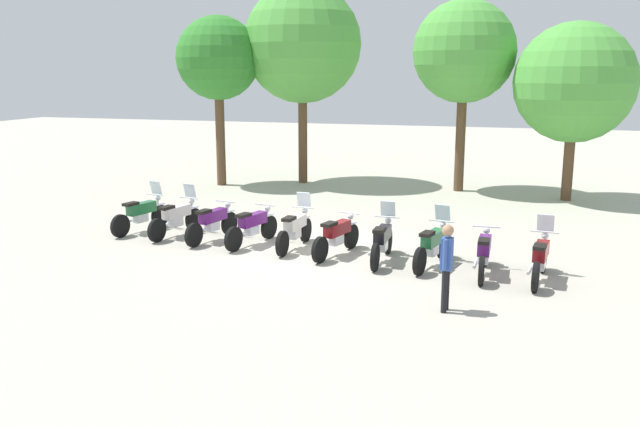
# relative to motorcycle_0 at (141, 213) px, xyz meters

# --- Properties ---
(ground_plane) EXTENTS (80.00, 80.00, 0.00)m
(ground_plane) POSITION_rel_motorcycle_0_xyz_m (5.35, -0.78, -0.52)
(ground_plane) COLOR #ADA899
(motorcycle_0) EXTENTS (0.78, 2.15, 1.37)m
(motorcycle_0) POSITION_rel_motorcycle_0_xyz_m (0.00, 0.00, 0.00)
(motorcycle_0) COLOR black
(motorcycle_0) RESTS_ON ground_plane
(motorcycle_1) EXTENTS (0.74, 2.17, 1.37)m
(motorcycle_1) POSITION_rel_motorcycle_0_xyz_m (1.19, -0.16, 0.00)
(motorcycle_1) COLOR black
(motorcycle_1) RESTS_ON ground_plane
(motorcycle_2) EXTENTS (0.75, 2.16, 0.99)m
(motorcycle_2) POSITION_rel_motorcycle_0_xyz_m (2.38, -0.37, -0.01)
(motorcycle_2) COLOR black
(motorcycle_2) RESTS_ON ground_plane
(motorcycle_3) EXTENTS (0.80, 2.15, 0.99)m
(motorcycle_3) POSITION_rel_motorcycle_0_xyz_m (3.57, -0.49, -0.01)
(motorcycle_3) COLOR black
(motorcycle_3) RESTS_ON ground_plane
(motorcycle_4) EXTENTS (0.62, 2.19, 1.37)m
(motorcycle_4) POSITION_rel_motorcycle_0_xyz_m (4.76, -0.53, 0.00)
(motorcycle_4) COLOR black
(motorcycle_4) RESTS_ON ground_plane
(motorcycle_5) EXTENTS (0.81, 2.14, 0.99)m
(motorcycle_5) POSITION_rel_motorcycle_0_xyz_m (5.95, -0.85, -0.01)
(motorcycle_5) COLOR black
(motorcycle_5) RESTS_ON ground_plane
(motorcycle_6) EXTENTS (0.62, 2.19, 1.37)m
(motorcycle_6) POSITION_rel_motorcycle_0_xyz_m (7.13, -1.07, 0.00)
(motorcycle_6) COLOR black
(motorcycle_6) RESTS_ON ground_plane
(motorcycle_7) EXTENTS (0.77, 2.16, 1.37)m
(motorcycle_7) POSITION_rel_motorcycle_0_xyz_m (8.33, -1.13, 0.00)
(motorcycle_7) COLOR black
(motorcycle_7) RESTS_ON ground_plane
(motorcycle_8) EXTENTS (0.62, 2.19, 0.99)m
(motorcycle_8) POSITION_rel_motorcycle_0_xyz_m (9.52, -1.47, -0.01)
(motorcycle_8) COLOR black
(motorcycle_8) RESTS_ON ground_plane
(motorcycle_9) EXTENTS (0.66, 2.18, 1.37)m
(motorcycle_9) POSITION_rel_motorcycle_0_xyz_m (10.71, -1.60, 0.00)
(motorcycle_9) COLOR black
(motorcycle_9) RESTS_ON ground_plane
(person_0) EXTENTS (0.25, 0.41, 1.69)m
(person_0) POSITION_rel_motorcycle_0_xyz_m (8.95, -4.08, 0.47)
(person_0) COLOR black
(person_0) RESTS_ON ground_plane
(tree_0) EXTENTS (3.22, 3.22, 6.55)m
(tree_0) POSITION_rel_motorcycle_0_xyz_m (-1.17, 7.91, 4.38)
(tree_0) COLOR brown
(tree_0) RESTS_ON ground_plane
(tree_1) EXTENTS (4.62, 4.62, 7.80)m
(tree_1) POSITION_rel_motorcycle_0_xyz_m (1.76, 9.38, 4.96)
(tree_1) COLOR brown
(tree_1) RESTS_ON ground_plane
(tree_2) EXTENTS (3.75, 3.75, 7.03)m
(tree_2) POSITION_rel_motorcycle_0_xyz_m (8.00, 9.24, 4.61)
(tree_2) COLOR brown
(tree_2) RESTS_ON ground_plane
(tree_3) EXTENTS (4.09, 4.09, 6.12)m
(tree_3) POSITION_rel_motorcycle_0_xyz_m (11.81, 8.42, 3.54)
(tree_3) COLOR brown
(tree_3) RESTS_ON ground_plane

